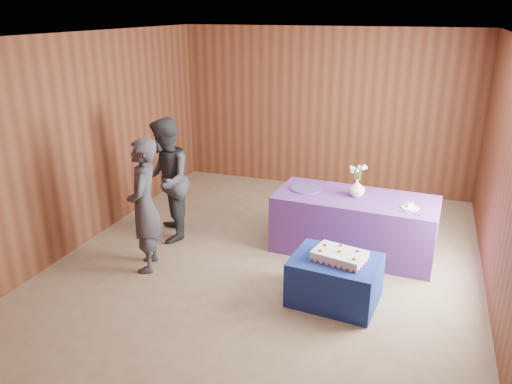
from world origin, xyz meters
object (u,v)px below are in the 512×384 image
at_px(sheet_cake, 339,256).
at_px(guest_right, 166,180).
at_px(guest_left, 144,206).
at_px(vase, 357,188).
at_px(cake_table, 335,280).
at_px(serving_table, 354,224).

distance_m(sheet_cake, guest_right, 2.62).
bearing_deg(guest_left, sheet_cake, 68.65).
distance_m(guest_left, guest_right, 0.85).
bearing_deg(vase, cake_table, -89.79).
relative_size(cake_table, serving_table, 0.45).
height_order(cake_table, sheet_cake, sheet_cake).
bearing_deg(guest_right, sheet_cake, 43.42).
relative_size(serving_table, guest_right, 1.21).
relative_size(vase, guest_right, 0.13).
xyz_separation_m(cake_table, guest_left, (-2.27, -0.01, 0.55)).
height_order(cake_table, serving_table, serving_table).
bearing_deg(guest_left, cake_table, 68.75).
bearing_deg(cake_table, sheet_cake, -1.13).
distance_m(cake_table, guest_right, 2.64).
relative_size(sheet_cake, guest_left, 0.38).
relative_size(guest_left, guest_right, 0.97).
bearing_deg(guest_right, guest_left, -16.43).
bearing_deg(vase, guest_left, -150.27).
bearing_deg(cake_table, vase, 95.85).
xyz_separation_m(cake_table, vase, (-0.00, 1.28, 0.61)).
height_order(serving_table, guest_right, guest_right).
distance_m(cake_table, vase, 1.41).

